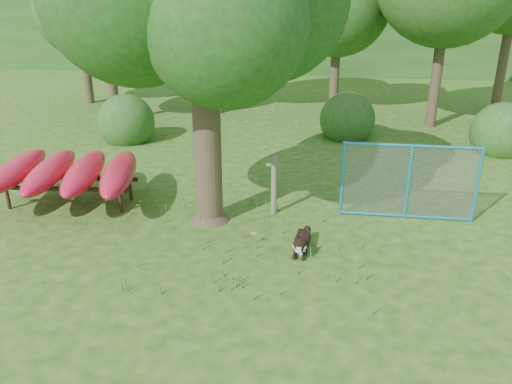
# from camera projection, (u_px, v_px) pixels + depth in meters

# --- Properties ---
(ground) EXTENTS (80.00, 80.00, 0.00)m
(ground) POSITION_uv_depth(u_px,v_px,m) (234.00, 271.00, 8.58)
(ground) COLOR #254D0F
(ground) RESTS_ON ground
(wooden_post) EXTENTS (0.36, 0.13, 1.30)m
(wooden_post) POSITION_uv_depth(u_px,v_px,m) (274.00, 183.00, 10.59)
(wooden_post) COLOR #685E4E
(wooden_post) RESTS_ON ground
(kayak_rack) EXTENTS (3.60, 3.20, 1.01)m
(kayak_rack) POSITION_uv_depth(u_px,v_px,m) (67.00, 172.00, 11.00)
(kayak_rack) COLOR black
(kayak_rack) RESTS_ON ground
(husky_dog) EXTENTS (0.29, 1.03, 0.46)m
(husky_dog) POSITION_uv_depth(u_px,v_px,m) (302.00, 243.00, 9.19)
(husky_dog) COLOR black
(husky_dog) RESTS_ON ground
(fence_section) EXTENTS (2.78, 0.10, 2.71)m
(fence_section) POSITION_uv_depth(u_px,v_px,m) (409.00, 182.00, 10.31)
(fence_section) COLOR teal
(fence_section) RESTS_ON ground
(wildflower_clump) EXTENTS (0.12, 0.10, 0.25)m
(wildflower_clump) POSITION_uv_depth(u_px,v_px,m) (253.00, 234.00, 9.42)
(wildflower_clump) COLOR #467C28
(wildflower_clump) RESTS_ON ground
(bg_tree_c) EXTENTS (4.00, 4.00, 6.12)m
(bg_tree_c) POSITION_uv_depth(u_px,v_px,m) (339.00, 3.00, 18.77)
(bg_tree_c) COLOR #3C2F21
(bg_tree_c) RESTS_ON ground
(bg_tree_f) EXTENTS (3.60, 3.60, 5.55)m
(bg_tree_f) POSITION_uv_depth(u_px,v_px,m) (79.00, 12.00, 20.43)
(bg_tree_f) COLOR #3C2F21
(bg_tree_f) RESTS_ON ground
(shrub_left) EXTENTS (1.80, 1.80, 1.80)m
(shrub_left) POSITION_uv_depth(u_px,v_px,m) (128.00, 141.00, 16.19)
(shrub_left) COLOR #21501A
(shrub_left) RESTS_ON ground
(shrub_right) EXTENTS (1.80, 1.80, 1.80)m
(shrub_right) POSITION_uv_depth(u_px,v_px,m) (498.00, 152.00, 14.98)
(shrub_right) COLOR #21501A
(shrub_right) RESTS_ON ground
(shrub_mid) EXTENTS (1.80, 1.80, 1.80)m
(shrub_mid) POSITION_uv_depth(u_px,v_px,m) (346.00, 137.00, 16.55)
(shrub_mid) COLOR #21501A
(shrub_mid) RESTS_ON ground
(wooded_hillside) EXTENTS (80.00, 12.00, 6.00)m
(wooded_hillside) POSITION_uv_depth(u_px,v_px,m) (316.00, 17.00, 33.17)
(wooded_hillside) COLOR #21501A
(wooded_hillside) RESTS_ON ground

